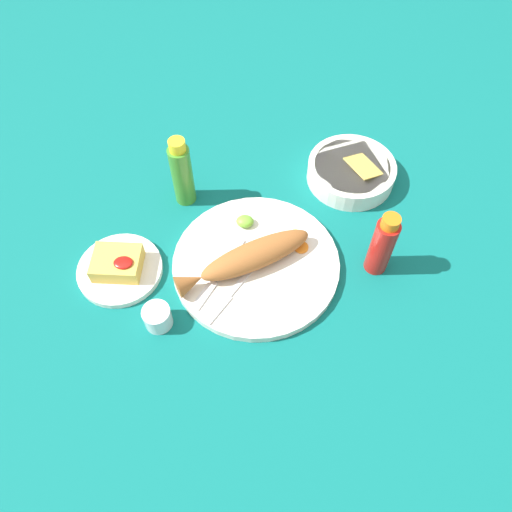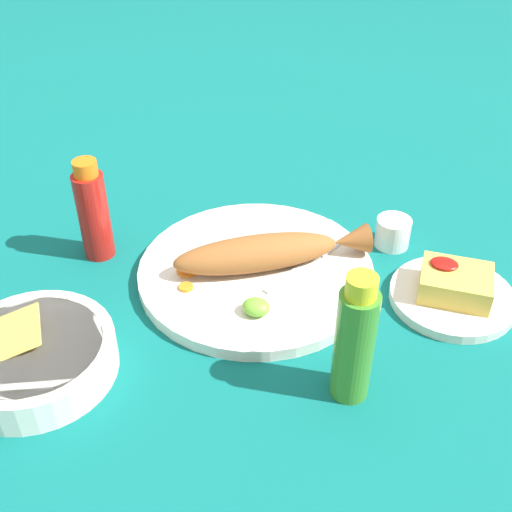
{
  "view_description": "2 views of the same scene",
  "coord_description": "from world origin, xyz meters",
  "px_view_note": "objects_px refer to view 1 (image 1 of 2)",
  "views": [
    {
      "loc": [
        0.03,
        -0.55,
        0.87
      ],
      "look_at": [
        0.0,
        0.0,
        0.04
      ],
      "focal_mm": 35.0,
      "sensor_mm": 36.0,
      "label": 1
    },
    {
      "loc": [
        -0.21,
        0.69,
        0.59
      ],
      "look_at": [
        0.0,
        0.0,
        0.04
      ],
      "focal_mm": 45.0,
      "sensor_mm": 36.0,
      "label": 2
    }
  ],
  "objects_px": {
    "salt_cup": "(158,318)",
    "side_plate_fries": "(120,270)",
    "hot_sauce_bottle_green": "(182,173)",
    "fork_near": "(232,292)",
    "guacamole_bowl": "(351,171)",
    "fork_far": "(216,278)",
    "main_plate": "(256,264)",
    "fried_fish": "(248,258)",
    "hot_sauce_bottle_red": "(382,245)"
  },
  "relations": [
    {
      "from": "salt_cup",
      "to": "side_plate_fries",
      "type": "distance_m",
      "value": 0.15
    },
    {
      "from": "salt_cup",
      "to": "hot_sauce_bottle_green",
      "type": "bearing_deg",
      "value": 87.86
    },
    {
      "from": "hot_sauce_bottle_green",
      "to": "fork_near",
      "type": "bearing_deg",
      "value": -63.71
    },
    {
      "from": "guacamole_bowl",
      "to": "hot_sauce_bottle_green",
      "type": "bearing_deg",
      "value": -168.13
    },
    {
      "from": "fork_far",
      "to": "guacamole_bowl",
      "type": "distance_m",
      "value": 0.41
    },
    {
      "from": "main_plate",
      "to": "guacamole_bowl",
      "type": "bearing_deg",
      "value": 50.9
    },
    {
      "from": "hot_sauce_bottle_green",
      "to": "salt_cup",
      "type": "height_order",
      "value": "hot_sauce_bottle_green"
    },
    {
      "from": "main_plate",
      "to": "side_plate_fries",
      "type": "bearing_deg",
      "value": -174.41
    },
    {
      "from": "side_plate_fries",
      "to": "guacamole_bowl",
      "type": "height_order",
      "value": "guacamole_bowl"
    },
    {
      "from": "main_plate",
      "to": "fried_fish",
      "type": "bearing_deg",
      "value": -150.46
    },
    {
      "from": "salt_cup",
      "to": "guacamole_bowl",
      "type": "xyz_separation_m",
      "value": [
        0.38,
        0.39,
        0.01
      ]
    },
    {
      "from": "hot_sauce_bottle_green",
      "to": "side_plate_fries",
      "type": "bearing_deg",
      "value": -118.4
    },
    {
      "from": "main_plate",
      "to": "fork_near",
      "type": "bearing_deg",
      "value": -120.18
    },
    {
      "from": "salt_cup",
      "to": "side_plate_fries",
      "type": "height_order",
      "value": "salt_cup"
    },
    {
      "from": "hot_sauce_bottle_red",
      "to": "guacamole_bowl",
      "type": "distance_m",
      "value": 0.25
    },
    {
      "from": "main_plate",
      "to": "hot_sauce_bottle_red",
      "type": "bearing_deg",
      "value": 3.13
    },
    {
      "from": "fork_near",
      "to": "salt_cup",
      "type": "xyz_separation_m",
      "value": [
        -0.13,
        -0.06,
        0.0
      ]
    },
    {
      "from": "fork_far",
      "to": "guacamole_bowl",
      "type": "xyz_separation_m",
      "value": [
        0.28,
        0.3,
        0.01
      ]
    },
    {
      "from": "side_plate_fries",
      "to": "main_plate",
      "type": "bearing_deg",
      "value": 5.59
    },
    {
      "from": "fork_near",
      "to": "hot_sauce_bottle_green",
      "type": "height_order",
      "value": "hot_sauce_bottle_green"
    },
    {
      "from": "fork_far",
      "to": "side_plate_fries",
      "type": "relative_size",
      "value": 1.0
    },
    {
      "from": "fried_fish",
      "to": "hot_sauce_bottle_red",
      "type": "xyz_separation_m",
      "value": [
        0.26,
        0.02,
        0.03
      ]
    },
    {
      "from": "hot_sauce_bottle_green",
      "to": "guacamole_bowl",
      "type": "bearing_deg",
      "value": 11.87
    },
    {
      "from": "fork_near",
      "to": "fork_far",
      "type": "height_order",
      "value": "same"
    },
    {
      "from": "hot_sauce_bottle_green",
      "to": "guacamole_bowl",
      "type": "relative_size",
      "value": 0.87
    },
    {
      "from": "fried_fish",
      "to": "fork_near",
      "type": "bearing_deg",
      "value": -142.58
    },
    {
      "from": "side_plate_fries",
      "to": "salt_cup",
      "type": "bearing_deg",
      "value": -48.59
    },
    {
      "from": "hot_sauce_bottle_red",
      "to": "side_plate_fries",
      "type": "bearing_deg",
      "value": -175.56
    },
    {
      "from": "fork_far",
      "to": "hot_sauce_bottle_green",
      "type": "relative_size",
      "value": 0.99
    },
    {
      "from": "main_plate",
      "to": "salt_cup",
      "type": "bearing_deg",
      "value": -142.46
    },
    {
      "from": "hot_sauce_bottle_red",
      "to": "fried_fish",
      "type": "bearing_deg",
      "value": -175.13
    },
    {
      "from": "salt_cup",
      "to": "side_plate_fries",
      "type": "relative_size",
      "value": 0.31
    },
    {
      "from": "fried_fish",
      "to": "hot_sauce_bottle_green",
      "type": "bearing_deg",
      "value": 100.05
    },
    {
      "from": "main_plate",
      "to": "hot_sauce_bottle_red",
      "type": "height_order",
      "value": "hot_sauce_bottle_red"
    },
    {
      "from": "main_plate",
      "to": "fork_near",
      "type": "xyz_separation_m",
      "value": [
        -0.04,
        -0.07,
        0.01
      ]
    },
    {
      "from": "fork_far",
      "to": "side_plate_fries",
      "type": "xyz_separation_m",
      "value": [
        -0.2,
        0.02,
        -0.01
      ]
    },
    {
      "from": "main_plate",
      "to": "fried_fish",
      "type": "distance_m",
      "value": 0.04
    },
    {
      "from": "fried_fish",
      "to": "fork_far",
      "type": "bearing_deg",
      "value": -179.35
    },
    {
      "from": "hot_sauce_bottle_red",
      "to": "salt_cup",
      "type": "distance_m",
      "value": 0.45
    },
    {
      "from": "side_plate_fries",
      "to": "fork_far",
      "type": "bearing_deg",
      "value": -4.95
    },
    {
      "from": "hot_sauce_bottle_red",
      "to": "hot_sauce_bottle_green",
      "type": "bearing_deg",
      "value": 158.62
    },
    {
      "from": "hot_sauce_bottle_green",
      "to": "hot_sauce_bottle_red",
      "type": "bearing_deg",
      "value": -21.38
    },
    {
      "from": "fork_near",
      "to": "fork_far",
      "type": "relative_size",
      "value": 0.95
    },
    {
      "from": "fried_fish",
      "to": "salt_cup",
      "type": "distance_m",
      "value": 0.21
    },
    {
      "from": "guacamole_bowl",
      "to": "side_plate_fries",
      "type": "bearing_deg",
      "value": -149.84
    },
    {
      "from": "fork_near",
      "to": "hot_sauce_bottle_red",
      "type": "height_order",
      "value": "hot_sauce_bottle_red"
    },
    {
      "from": "main_plate",
      "to": "guacamole_bowl",
      "type": "distance_m",
      "value": 0.33
    },
    {
      "from": "side_plate_fries",
      "to": "hot_sauce_bottle_red",
      "type": "bearing_deg",
      "value": 4.44
    },
    {
      "from": "hot_sauce_bottle_green",
      "to": "guacamole_bowl",
      "type": "distance_m",
      "value": 0.38
    },
    {
      "from": "fork_near",
      "to": "salt_cup",
      "type": "bearing_deg",
      "value": -32.78
    }
  ]
}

